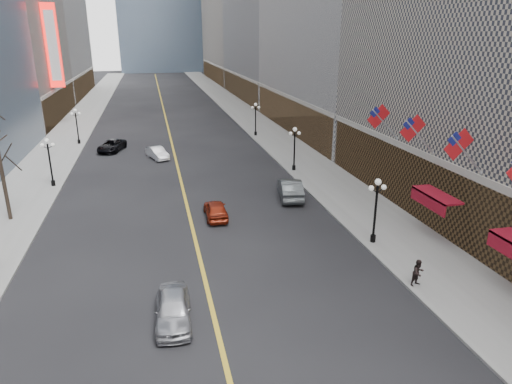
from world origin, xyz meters
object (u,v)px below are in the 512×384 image
streetlamp_east_1 (376,204)px  streetlamp_east_2 (295,144)px  streetlamp_west_3 (77,123)px  car_nb_mid (157,153)px  streetlamp_west_2 (49,157)px  streetlamp_east_3 (256,116)px  car_nb_near (173,309)px  car_nb_far (112,146)px  car_sb_far (290,189)px  car_sb_mid (216,209)px

streetlamp_east_1 → streetlamp_east_2: same height
streetlamp_west_3 → car_nb_mid: 13.86m
streetlamp_west_2 → car_nb_mid: 13.14m
streetlamp_east_1 → streetlamp_east_3: (0.00, 36.00, 0.00)m
streetlamp_east_2 → streetlamp_east_3: 18.00m
car_nb_near → streetlamp_west_2: bearing=114.9°
streetlamp_west_2 → car_nb_mid: size_ratio=1.11×
car_nb_mid → streetlamp_west_3: bearing=115.4°
car_nb_mid → car_nb_far: size_ratio=0.81×
car_nb_near → car_nb_far: (-5.38, 37.45, -0.05)m
streetlamp_east_2 → streetlamp_west_2: size_ratio=1.00×
streetlamp_east_2 → car_nb_far: streetlamp_east_2 is taller
streetlamp_east_3 → car_sb_far: size_ratio=0.87×
streetlamp_east_3 → streetlamp_west_2: (-23.60, -18.00, 0.00)m
car_nb_near → car_nb_far: 37.84m
streetlamp_east_1 → car_sb_far: 10.73m
streetlamp_east_2 → car_nb_far: size_ratio=0.90×
car_nb_near → streetlamp_west_3: bearing=105.9°
streetlamp_east_1 → car_sb_far: size_ratio=0.87×
streetlamp_west_3 → car_sb_far: streetlamp_west_3 is taller
streetlamp_east_1 → streetlamp_west_2: same height
streetlamp_east_1 → streetlamp_east_3: same height
car_nb_mid → streetlamp_east_3: bearing=14.3°
car_nb_near → streetlamp_east_1: bearing=26.5°
car_nb_far → streetlamp_west_3: bearing=150.7°
car_nb_far → streetlamp_east_2: bearing=-18.0°
car_nb_near → streetlamp_east_2: bearing=63.0°
streetlamp_east_2 → streetlamp_east_1: bearing=-90.0°
streetlamp_east_3 → streetlamp_west_3: (-23.60, 0.00, 0.00)m
streetlamp_east_2 → streetlamp_east_3: size_ratio=1.00×
streetlamp_east_3 → car_sb_mid: (-9.80, -28.94, -2.21)m
streetlamp_east_1 → car_nb_far: bearing=121.4°
streetlamp_east_2 → streetlamp_west_2: bearing=180.0°
streetlamp_east_1 → car_sb_far: streetlamp_east_1 is taller
car_nb_near → car_nb_far: car_nb_near is taller
streetlamp_east_2 → car_sb_mid: 14.85m
streetlamp_east_1 → streetlamp_west_2: bearing=142.7°
car_nb_far → car_sb_far: size_ratio=0.97×
car_nb_mid → car_sb_far: bearing=-76.4°
car_sb_far → streetlamp_east_2: bearing=-99.5°
car_sb_far → streetlamp_east_3: bearing=-86.0°
streetlamp_west_3 → car_nb_near: size_ratio=1.03×
streetlamp_east_2 → car_nb_far: 23.49m
car_nb_mid → car_sb_mid: 19.81m
car_nb_mid → streetlamp_west_2: bearing=-159.6°
car_nb_far → car_sb_far: (16.38, -21.23, 0.16)m
car_nb_mid → car_nb_far: (-5.38, 4.92, 0.03)m
car_nb_near → car_sb_far: (11.00, 16.22, 0.11)m
streetlamp_west_3 → car_sb_far: 33.24m
streetlamp_west_2 → car_nb_far: 14.26m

